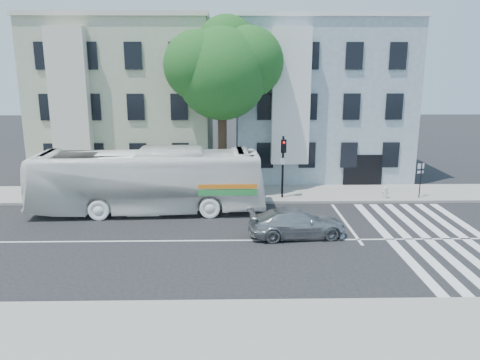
{
  "coord_description": "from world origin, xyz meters",
  "views": [
    {
      "loc": [
        0.51,
        -20.58,
        7.86
      ],
      "look_at": [
        0.97,
        2.13,
        2.4
      ],
      "focal_mm": 35.0,
      "sensor_mm": 36.0,
      "label": 1
    }
  ],
  "objects_px": {
    "traffic_signal": "(283,159)",
    "fire_hydrant": "(385,192)",
    "sedan": "(297,223)",
    "bus": "(148,181)"
  },
  "relations": [
    {
      "from": "bus",
      "to": "traffic_signal",
      "type": "xyz_separation_m",
      "value": [
        7.7,
        2.2,
        0.75
      ]
    },
    {
      "from": "traffic_signal",
      "to": "fire_hydrant",
      "type": "height_order",
      "value": "traffic_signal"
    },
    {
      "from": "bus",
      "to": "traffic_signal",
      "type": "bearing_deg",
      "value": -76.53
    },
    {
      "from": "bus",
      "to": "fire_hydrant",
      "type": "distance_m",
      "value": 14.12
    },
    {
      "from": "sedan",
      "to": "traffic_signal",
      "type": "distance_m",
      "value": 6.57
    },
    {
      "from": "traffic_signal",
      "to": "fire_hydrant",
      "type": "distance_m",
      "value": 6.54
    },
    {
      "from": "fire_hydrant",
      "to": "bus",
      "type": "bearing_deg",
      "value": -171.97
    },
    {
      "from": "sedan",
      "to": "traffic_signal",
      "type": "height_order",
      "value": "traffic_signal"
    },
    {
      "from": "bus",
      "to": "sedan",
      "type": "relative_size",
      "value": 2.77
    },
    {
      "from": "traffic_signal",
      "to": "fire_hydrant",
      "type": "xyz_separation_m",
      "value": [
        6.22,
        -0.24,
        -2.0
      ]
    }
  ]
}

